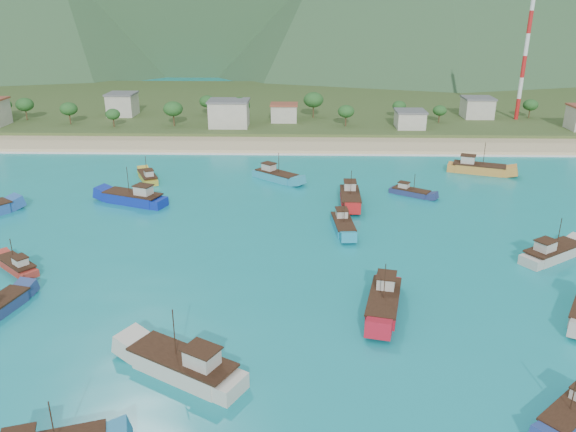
{
  "coord_description": "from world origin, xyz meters",
  "views": [
    {
      "loc": [
        -4.01,
        -68.32,
        36.13
      ],
      "look_at": [
        -6.2,
        18.0,
        3.0
      ],
      "focal_mm": 35.0,
      "sensor_mm": 36.0,
      "label": 1
    }
  ],
  "objects_px": {
    "boat_18": "(410,193)",
    "boat_24": "(276,176)",
    "boat_2": "(17,266)",
    "boat_21": "(350,198)",
    "boat_20": "(478,169)",
    "boat_4": "(184,367)",
    "boat_0": "(343,226)",
    "boat_13": "(572,413)",
    "boat_15": "(134,199)",
    "boat_7": "(148,178)",
    "radio_tower": "(525,56)",
    "boat_22": "(384,302)",
    "boat_9": "(552,254)"
  },
  "relations": [
    {
      "from": "boat_9",
      "to": "boat_20",
      "type": "relative_size",
      "value": 0.86
    },
    {
      "from": "radio_tower",
      "to": "boat_21",
      "type": "height_order",
      "value": "radio_tower"
    },
    {
      "from": "boat_24",
      "to": "boat_20",
      "type": "bearing_deg",
      "value": 137.77
    },
    {
      "from": "boat_20",
      "to": "boat_21",
      "type": "height_order",
      "value": "boat_20"
    },
    {
      "from": "boat_0",
      "to": "boat_21",
      "type": "relative_size",
      "value": 0.85
    },
    {
      "from": "boat_0",
      "to": "boat_18",
      "type": "relative_size",
      "value": 1.24
    },
    {
      "from": "boat_4",
      "to": "boat_9",
      "type": "distance_m",
      "value": 57.54
    },
    {
      "from": "boat_20",
      "to": "boat_24",
      "type": "relative_size",
      "value": 1.24
    },
    {
      "from": "boat_2",
      "to": "boat_13",
      "type": "bearing_deg",
      "value": -73.74
    },
    {
      "from": "boat_0",
      "to": "boat_18",
      "type": "distance_m",
      "value": 23.45
    },
    {
      "from": "boat_15",
      "to": "boat_21",
      "type": "relative_size",
      "value": 1.12
    },
    {
      "from": "boat_4",
      "to": "boat_21",
      "type": "bearing_deg",
      "value": 8.3
    },
    {
      "from": "boat_15",
      "to": "boat_22",
      "type": "height_order",
      "value": "boat_15"
    },
    {
      "from": "boat_0",
      "to": "boat_9",
      "type": "bearing_deg",
      "value": 155.52
    },
    {
      "from": "boat_7",
      "to": "boat_20",
      "type": "height_order",
      "value": "boat_20"
    },
    {
      "from": "boat_24",
      "to": "boat_2",
      "type": "bearing_deg",
      "value": 1.3
    },
    {
      "from": "boat_0",
      "to": "boat_4",
      "type": "height_order",
      "value": "boat_4"
    },
    {
      "from": "boat_22",
      "to": "boat_18",
      "type": "bearing_deg",
      "value": -91.4
    },
    {
      "from": "boat_4",
      "to": "boat_24",
      "type": "relative_size",
      "value": 1.27
    },
    {
      "from": "radio_tower",
      "to": "boat_0",
      "type": "relative_size",
      "value": 3.77
    },
    {
      "from": "boat_9",
      "to": "boat_18",
      "type": "xyz_separation_m",
      "value": [
        -15.9,
        29.11,
        -0.34
      ]
    },
    {
      "from": "boat_18",
      "to": "boat_20",
      "type": "relative_size",
      "value": 0.62
    },
    {
      "from": "radio_tower",
      "to": "boat_24",
      "type": "height_order",
      "value": "radio_tower"
    },
    {
      "from": "boat_4",
      "to": "boat_20",
      "type": "distance_m",
      "value": 90.39
    },
    {
      "from": "boat_13",
      "to": "boat_15",
      "type": "bearing_deg",
      "value": 3.38
    },
    {
      "from": "boat_2",
      "to": "boat_4",
      "type": "relative_size",
      "value": 0.61
    },
    {
      "from": "boat_18",
      "to": "boat_24",
      "type": "xyz_separation_m",
      "value": [
        -27.28,
        9.52,
        0.31
      ]
    },
    {
      "from": "boat_18",
      "to": "boat_20",
      "type": "distance_m",
      "value": 23.86
    },
    {
      "from": "boat_13",
      "to": "boat_2",
      "type": "bearing_deg",
      "value": 24.85
    },
    {
      "from": "boat_13",
      "to": "boat_20",
      "type": "bearing_deg",
      "value": -51.5
    },
    {
      "from": "boat_9",
      "to": "boat_21",
      "type": "xyz_separation_m",
      "value": [
        -28.27,
        24.49,
        0.05
      ]
    },
    {
      "from": "boat_0",
      "to": "boat_15",
      "type": "bearing_deg",
      "value": -22.13
    },
    {
      "from": "boat_18",
      "to": "boat_24",
      "type": "relative_size",
      "value": 0.77
    },
    {
      "from": "boat_0",
      "to": "boat_15",
      "type": "height_order",
      "value": "boat_15"
    },
    {
      "from": "boat_0",
      "to": "boat_15",
      "type": "relative_size",
      "value": 0.77
    },
    {
      "from": "boat_20",
      "to": "boat_4",
      "type": "bearing_deg",
      "value": -14.96
    },
    {
      "from": "boat_4",
      "to": "boat_7",
      "type": "bearing_deg",
      "value": 47.42
    },
    {
      "from": "boat_24",
      "to": "boat_22",
      "type": "bearing_deg",
      "value": 56.26
    },
    {
      "from": "boat_15",
      "to": "boat_21",
      "type": "distance_m",
      "value": 41.26
    },
    {
      "from": "boat_2",
      "to": "boat_22",
      "type": "distance_m",
      "value": 52.12
    },
    {
      "from": "boat_15",
      "to": "boat_21",
      "type": "bearing_deg",
      "value": -66.45
    },
    {
      "from": "boat_2",
      "to": "boat_24",
      "type": "bearing_deg",
      "value": 1.64
    },
    {
      "from": "boat_22",
      "to": "boat_7",
      "type": "bearing_deg",
      "value": -37.69
    },
    {
      "from": "radio_tower",
      "to": "boat_21",
      "type": "relative_size",
      "value": 3.22
    },
    {
      "from": "radio_tower",
      "to": "boat_7",
      "type": "bearing_deg",
      "value": -148.46
    },
    {
      "from": "boat_2",
      "to": "boat_21",
      "type": "height_order",
      "value": "boat_21"
    },
    {
      "from": "boat_7",
      "to": "boat_18",
      "type": "relative_size",
      "value": 1.17
    },
    {
      "from": "radio_tower",
      "to": "boat_0",
      "type": "bearing_deg",
      "value": -124.13
    },
    {
      "from": "radio_tower",
      "to": "boat_21",
      "type": "distance_m",
      "value": 96.25
    },
    {
      "from": "boat_4",
      "to": "boat_9",
      "type": "relative_size",
      "value": 1.19
    }
  ]
}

